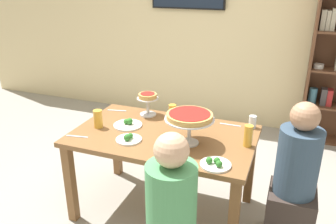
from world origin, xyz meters
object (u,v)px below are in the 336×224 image
dining_table (164,144)px  beer_glass_amber_spare (248,136)px  beer_glass_amber_tall (98,119)px  diner_head_east (294,187)px  salad_plate_far_diner (129,139)px  cutlery_fork_far (77,136)px  deep_dish_pizza_stand (190,118)px  salad_plate_spare (128,124)px  salad_plate_near_diner (215,163)px  cutlery_fork_near (117,110)px  beer_glass_amber_short (172,112)px  cutlery_knife_near (230,125)px  personal_pizza_stand (148,100)px  water_glass_clear_near (252,122)px

dining_table → beer_glass_amber_spare: beer_glass_amber_spare is taller
beer_glass_amber_tall → diner_head_east: bearing=2.3°
salad_plate_far_diner → cutlery_fork_far: bearing=-168.6°
beer_glass_amber_spare → diner_head_east: bearing=-6.1°
deep_dish_pizza_stand → salad_plate_spare: (-0.58, 0.12, -0.19)m
diner_head_east → salad_plate_near_diner: (-0.52, -0.33, 0.27)m
salad_plate_far_diner → cutlery_fork_near: salad_plate_far_diner is taller
beer_glass_amber_short → salad_plate_spare: bearing=-139.8°
salad_plate_near_diner → beer_glass_amber_spare: bearing=66.7°
dining_table → cutlery_knife_near: 0.60m
diner_head_east → personal_pizza_stand: bearing=-14.2°
salad_plate_near_diner → cutlery_fork_far: size_ratio=1.17×
salad_plate_far_diner → cutlery_knife_near: size_ratio=1.12×
cutlery_fork_near → water_glass_clear_near: bearing=170.2°
salad_plate_far_diner → beer_glass_amber_short: size_ratio=1.43×
diner_head_east → deep_dish_pizza_stand: diner_head_east is taller
personal_pizza_stand → salad_plate_far_diner: (0.07, -0.53, -0.13)m
dining_table → cutlery_fork_near: bearing=152.8°
beer_glass_amber_tall → beer_glass_amber_spare: size_ratio=0.91×
salad_plate_spare → beer_glass_amber_tall: (-0.22, -0.11, 0.06)m
beer_glass_amber_short → water_glass_clear_near: (0.68, 0.08, -0.02)m
cutlery_knife_near → salad_plate_spare: bearing=21.9°
salad_plate_near_diner → salad_plate_spare: size_ratio=0.88×
deep_dish_pizza_stand → beer_glass_amber_short: bearing=125.7°
salad_plate_far_diner → salad_plate_spare: size_ratio=0.83×
salad_plate_far_diner → personal_pizza_stand: bearing=97.7°
diner_head_east → cutlery_knife_near: diner_head_east is taller
deep_dish_pizza_stand → diner_head_east: bearing=5.4°
water_glass_clear_near → cutlery_fork_far: (-1.27, -0.67, -0.05)m
deep_dish_pizza_stand → cutlery_fork_far: size_ratio=2.07×
diner_head_east → salad_plate_far_diner: bearing=9.2°
diner_head_east → cutlery_fork_near: diner_head_east is taller
beer_glass_amber_short → personal_pizza_stand: bearing=174.6°
cutlery_knife_near → cutlery_fork_far: bearing=31.1°
personal_pizza_stand → dining_table: bearing=-48.7°
personal_pizza_stand → beer_glass_amber_tall: 0.49m
personal_pizza_stand → cutlery_fork_far: 0.72m
personal_pizza_stand → water_glass_clear_near: size_ratio=1.97×
salad_plate_spare → beer_glass_amber_short: bearing=40.2°
beer_glass_amber_short → cutlery_knife_near: beer_glass_amber_short is taller
beer_glass_amber_spare → cutlery_knife_near: size_ratio=0.93×
salad_plate_spare → cutlery_fork_near: size_ratio=1.34×
cutlery_knife_near → cutlery_fork_far: size_ratio=1.00×
dining_table → diner_head_east: bearing=-0.8°
dining_table → water_glass_clear_near: size_ratio=13.81×
beer_glass_amber_tall → cutlery_fork_far: 0.24m
salad_plate_near_diner → cutlery_knife_near: 0.70m
cutlery_fork_near → cutlery_knife_near: same height
beer_glass_amber_tall → cutlery_fork_near: beer_glass_amber_tall is taller
cutlery_fork_near → deep_dish_pizza_stand: bearing=141.9°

